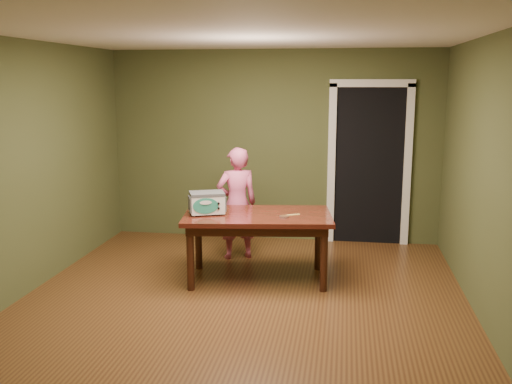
% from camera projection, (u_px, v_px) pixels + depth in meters
% --- Properties ---
extents(floor, '(5.00, 5.00, 0.00)m').
position_uv_depth(floor, '(240.00, 305.00, 5.63)').
color(floor, brown).
rests_on(floor, ground).
extents(room_shell, '(4.52, 5.02, 2.61)m').
position_uv_depth(room_shell, '(239.00, 133.00, 5.30)').
color(room_shell, '#424A27').
rests_on(room_shell, ground).
extents(doorway, '(1.10, 0.66, 2.25)m').
position_uv_depth(doorway, '(368.00, 163.00, 7.93)').
color(doorway, black).
rests_on(doorway, ground).
extents(dining_table, '(1.70, 1.10, 0.75)m').
position_uv_depth(dining_table, '(258.00, 223.00, 6.25)').
color(dining_table, '#36130C').
rests_on(dining_table, floor).
extents(toy_oven, '(0.45, 0.38, 0.24)m').
position_uv_depth(toy_oven, '(207.00, 202.00, 6.21)').
color(toy_oven, '#4C4F54').
rests_on(toy_oven, dining_table).
extents(baking_pan, '(0.10, 0.10, 0.02)m').
position_uv_depth(baking_pan, '(284.00, 217.00, 6.06)').
color(baking_pan, silver).
rests_on(baking_pan, dining_table).
extents(spatula, '(0.17, 0.11, 0.01)m').
position_uv_depth(spatula, '(292.00, 215.00, 6.17)').
color(spatula, '#ECD466').
rests_on(spatula, dining_table).
extents(child, '(0.60, 0.51, 1.39)m').
position_uv_depth(child, '(237.00, 203.00, 7.02)').
color(child, '#DF5B89').
rests_on(child, floor).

